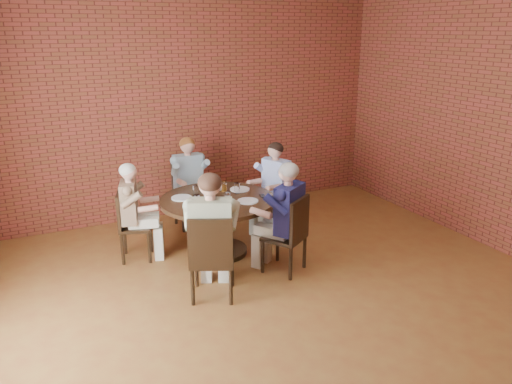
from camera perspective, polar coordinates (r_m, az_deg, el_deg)
name	(u,v)px	position (r m, az deg, el deg)	size (l,w,h in m)	color
floor	(296,320)	(5.19, 4.55, -14.42)	(7.00, 7.00, 0.00)	olive
wall_back	(181,105)	(7.67, -8.58, 9.81)	(7.00, 7.00, 0.00)	maroon
dining_table	(218,215)	(6.39, -4.35, -2.61)	(1.46, 1.46, 0.75)	black
chair_a	(277,197)	(7.15, 2.40, -0.52)	(0.52, 0.52, 0.91)	black
diner_a	(273,188)	(7.05, 1.98, 0.47)	(0.50, 0.62, 1.29)	#4862BC
chair_b	(188,192)	(7.40, -7.74, 0.04)	(0.43, 0.43, 0.93)	black
diner_b	(190,183)	(7.28, -7.57, 1.01)	(0.52, 0.64, 1.32)	#89A2AF
chair_c	(129,223)	(6.42, -14.29, -3.44)	(0.48, 0.48, 0.89)	black
diner_c	(134,212)	(6.37, -13.73, -2.27)	(0.48, 0.59, 1.25)	brown
chair_d	(212,255)	(5.30, -5.10, -7.22)	(0.61, 0.61, 0.98)	black
diner_d	(212,236)	(5.31, -5.08, -5.05)	(0.57, 0.70, 1.40)	#B8AB90
chair_e	(291,232)	(5.90, 4.00, -4.61)	(0.60, 0.60, 0.94)	black
diner_e	(284,218)	(5.87, 3.27, -2.99)	(0.54, 0.66, 1.35)	#1B1B4C
plate_a	(240,189)	(6.63, -1.87, 0.31)	(0.26, 0.26, 0.01)	white
plate_b	(214,188)	(6.71, -4.84, 0.47)	(0.26, 0.26, 0.01)	white
plate_c	(182,198)	(6.36, -8.50, -0.66)	(0.26, 0.26, 0.01)	white
plate_d	(248,201)	(6.18, -0.94, -1.03)	(0.26, 0.26, 0.01)	white
glass_a	(237,188)	(6.47, -2.17, 0.44)	(0.07, 0.07, 0.14)	white
glass_b	(224,186)	(6.56, -3.65, 0.66)	(0.07, 0.07, 0.14)	white
glass_c	(196,191)	(6.42, -6.93, 0.16)	(0.07, 0.07, 0.14)	white
glass_d	(207,192)	(6.35, -5.66, 0.00)	(0.07, 0.07, 0.14)	white
glass_e	(197,200)	(6.05, -6.76, -0.95)	(0.07, 0.07, 0.14)	white
glass_f	(222,204)	(5.89, -3.91, -1.39)	(0.07, 0.07, 0.14)	white
glass_g	(228,198)	(6.12, -3.27, -0.63)	(0.07, 0.07, 0.14)	white
smartphone	(262,196)	(6.38, 0.74, -0.43)	(0.07, 0.14, 0.01)	black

